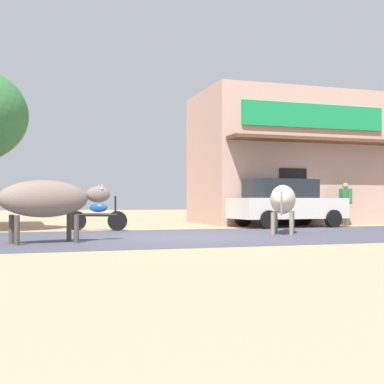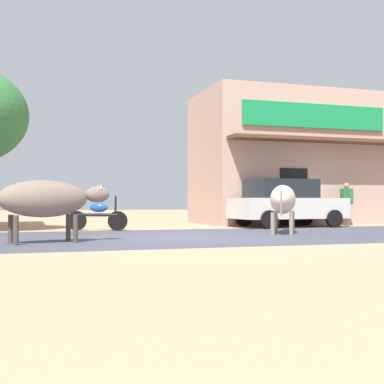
{
  "view_description": "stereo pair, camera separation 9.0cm",
  "coord_description": "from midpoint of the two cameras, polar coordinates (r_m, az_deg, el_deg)",
  "views": [
    {
      "loc": [
        -3.84,
        -12.68,
        0.9
      ],
      "look_at": [
        0.76,
        1.62,
        1.16
      ],
      "focal_mm": 49.24,
      "sensor_mm": 36.0,
      "label": 1
    },
    {
      "loc": [
        -3.76,
        -12.71,
        0.9
      ],
      "look_at": [
        0.76,
        1.62,
        1.16
      ],
      "focal_mm": 49.24,
      "sensor_mm": 36.0,
      "label": 2
    }
  ],
  "objects": [
    {
      "name": "ground",
      "position": [
        13.28,
        -0.85,
        -4.86
      ],
      "size": [
        80.0,
        80.0,
        0.0
      ],
      "primitive_type": "plane",
      "color": "tan"
    },
    {
      "name": "asphalt_road",
      "position": [
        13.28,
        -0.85,
        -4.85
      ],
      "size": [
        72.0,
        6.42,
        0.0
      ],
      "primitive_type": "cube",
      "color": "#474755",
      "rests_on": "ground"
    },
    {
      "name": "parked_motorcycle",
      "position": [
        16.2,
        -9.98,
        -2.5
      ],
      "size": [
        1.74,
        0.82,
        1.05
      ],
      "color": "black",
      "rests_on": "ground"
    },
    {
      "name": "cow_far_dark",
      "position": [
        14.8,
        10.01,
        -0.84
      ],
      "size": [
        1.75,
        2.56,
        1.34
      ],
      "color": "beige",
      "rests_on": "ground"
    },
    {
      "name": "cow_near_brown",
      "position": [
        11.64,
        -15.31,
        -0.76
      ],
      "size": [
        2.49,
        1.14,
        1.35
      ],
      "color": "#7C6A5F",
      "rests_on": "ground"
    },
    {
      "name": "parked_hatchback_car",
      "position": [
        18.44,
        10.26,
        -1.14
      ],
      "size": [
        4.03,
        2.14,
        1.64
      ],
      "color": "silver",
      "rests_on": "ground"
    },
    {
      "name": "storefront_right_club",
      "position": [
        21.97,
        10.5,
        3.5
      ],
      "size": [
        7.35,
        5.09,
        5.21
      ],
      "color": "tan",
      "rests_on": "ground"
    },
    {
      "name": "pedestrian_by_shop",
      "position": [
        20.04,
        16.51,
        -0.89
      ],
      "size": [
        0.41,
        0.61,
        1.57
      ],
      "color": "brown",
      "rests_on": "ground"
    }
  ]
}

